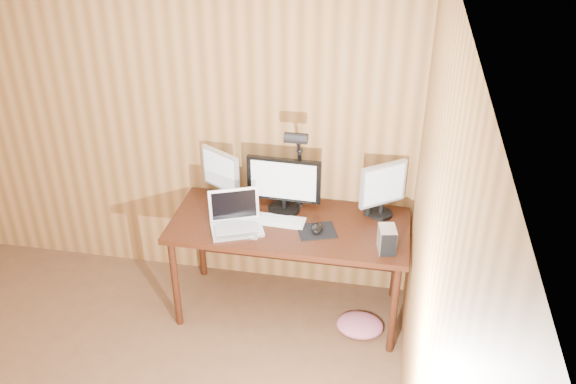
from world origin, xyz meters
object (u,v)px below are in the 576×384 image
(hard_drive, at_px, (387,239))
(speaker, at_px, (368,208))
(mouse, at_px, (317,228))
(monitor_center, at_px, (284,184))
(desk, at_px, (291,232))
(keyboard, at_px, (272,220))
(monitor_right, at_px, (383,188))
(desk_lamp, at_px, (298,158))
(monitor_left, at_px, (221,174))
(laptop, at_px, (236,218))
(phone, at_px, (255,235))

(hard_drive, distance_m, speaker, 0.42)
(mouse, bearing_deg, hard_drive, -25.23)
(monitor_center, height_order, speaker, monitor_center)
(monitor_center, xyz_separation_m, speaker, (0.57, 0.04, -0.15))
(monitor_center, relative_size, hard_drive, 3.10)
(desk, xyz_separation_m, hard_drive, (0.65, -0.27, 0.20))
(speaker, bearing_deg, keyboard, -162.76)
(monitor_right, bearing_deg, desk_lamp, 148.70)
(mouse, bearing_deg, monitor_left, 149.54)
(monitor_left, bearing_deg, mouse, 9.60)
(monitor_center, xyz_separation_m, hard_drive, (0.72, -0.35, -0.12))
(laptop, relative_size, keyboard, 0.91)
(laptop, height_order, speaker, laptop)
(laptop, height_order, hard_drive, laptop)
(monitor_center, xyz_separation_m, phone, (-0.13, -0.34, -0.20))
(monitor_center, bearing_deg, phone, -108.35)
(desk, height_order, laptop, laptop)
(monitor_center, distance_m, monitor_left, 0.46)
(desk_lamp, bearing_deg, keyboard, -150.50)
(monitor_left, bearing_deg, laptop, -29.11)
(monitor_right, bearing_deg, laptop, 162.14)
(laptop, xyz_separation_m, keyboard, (0.23, 0.10, -0.05))
(hard_drive, height_order, speaker, hard_drive)
(hard_drive, bearing_deg, desk, 146.56)
(desk, height_order, keyboard, keyboard)
(monitor_center, bearing_deg, desk, -50.21)
(monitor_center, height_order, laptop, monitor_center)
(hard_drive, bearing_deg, monitor_right, 86.59)
(monitor_center, xyz_separation_m, laptop, (-0.28, -0.26, -0.15))
(keyboard, xyz_separation_m, hard_drive, (0.77, -0.20, 0.07))
(hard_drive, distance_m, desk_lamp, 0.80)
(phone, relative_size, speaker, 0.96)
(laptop, bearing_deg, monitor_center, 20.61)
(monitor_right, xyz_separation_m, mouse, (-0.40, -0.28, -0.19))
(monitor_right, relative_size, desk_lamp, 0.59)
(monitor_left, xyz_separation_m, keyboard, (0.41, -0.21, -0.19))
(desk, height_order, phone, phone)
(monitor_left, height_order, laptop, monitor_left)
(monitor_right, relative_size, keyboard, 0.87)
(speaker, bearing_deg, monitor_center, -175.96)
(monitor_center, bearing_deg, monitor_right, 6.68)
(desk, relative_size, mouse, 13.58)
(desk, relative_size, desk_lamp, 2.41)
(mouse, xyz_separation_m, speaker, (0.31, 0.26, 0.03))
(monitor_center, xyz_separation_m, monitor_left, (-0.46, 0.06, -0.00))
(laptop, xyz_separation_m, hard_drive, (1.00, -0.10, 0.02))
(monitor_right, xyz_separation_m, speaker, (-0.09, -0.02, -0.16))
(desk, height_order, speaker, speaker)
(monitor_left, bearing_deg, phone, -19.37)
(monitor_left, bearing_deg, desk, 15.57)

